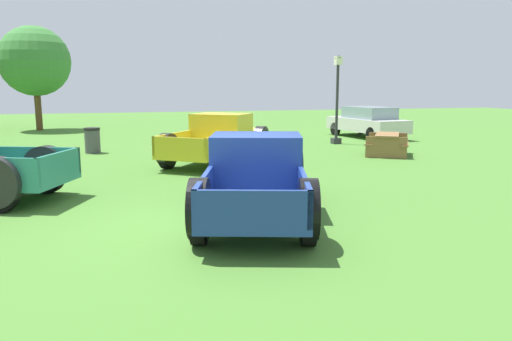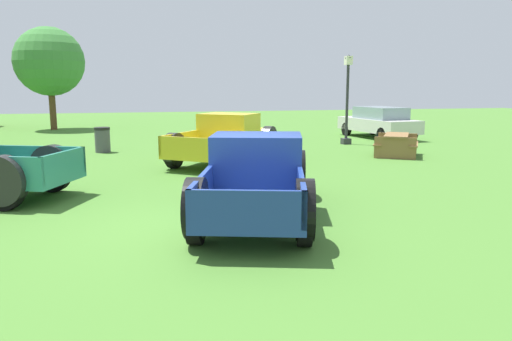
{
  "view_description": "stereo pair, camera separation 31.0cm",
  "coord_description": "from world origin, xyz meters",
  "px_view_note": "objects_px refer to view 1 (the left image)",
  "views": [
    {
      "loc": [
        -1.71,
        -8.3,
        2.47
      ],
      "look_at": [
        0.72,
        0.41,
        0.9
      ],
      "focal_mm": 34.06,
      "sensor_mm": 36.0,
      "label": 1
    },
    {
      "loc": [
        -1.41,
        -8.37,
        2.47
      ],
      "look_at": [
        0.72,
        0.41,
        0.9
      ],
      "focal_mm": 34.06,
      "sensor_mm": 36.0,
      "label": 2
    }
  ],
  "objects_px": {
    "pickup_truck_foreground": "(256,175)",
    "lamp_post_near": "(337,98)",
    "picnic_table": "(387,142)",
    "trash_can": "(92,140)",
    "sedan_distant_a": "(367,121)",
    "pickup_truck_behind_right": "(222,138)",
    "oak_tree_east": "(35,61)"
  },
  "relations": [
    {
      "from": "picnic_table",
      "to": "pickup_truck_behind_right",
      "type": "bearing_deg",
      "value": 176.97
    },
    {
      "from": "pickup_truck_behind_right",
      "to": "lamp_post_near",
      "type": "distance_m",
      "value": 6.86
    },
    {
      "from": "pickup_truck_foreground",
      "to": "lamp_post_near",
      "type": "height_order",
      "value": "lamp_post_near"
    },
    {
      "from": "picnic_table",
      "to": "trash_can",
      "type": "height_order",
      "value": "trash_can"
    },
    {
      "from": "sedan_distant_a",
      "to": "oak_tree_east",
      "type": "distance_m",
      "value": 18.48
    },
    {
      "from": "trash_can",
      "to": "sedan_distant_a",
      "type": "bearing_deg",
      "value": 10.35
    },
    {
      "from": "pickup_truck_behind_right",
      "to": "picnic_table",
      "type": "bearing_deg",
      "value": -3.03
    },
    {
      "from": "pickup_truck_foreground",
      "to": "picnic_table",
      "type": "height_order",
      "value": "pickup_truck_foreground"
    },
    {
      "from": "lamp_post_near",
      "to": "picnic_table",
      "type": "distance_m",
      "value": 4.1
    },
    {
      "from": "sedan_distant_a",
      "to": "oak_tree_east",
      "type": "relative_size",
      "value": 0.81
    },
    {
      "from": "picnic_table",
      "to": "lamp_post_near",
      "type": "bearing_deg",
      "value": 93.58
    },
    {
      "from": "pickup_truck_foreground",
      "to": "pickup_truck_behind_right",
      "type": "distance_m",
      "value": 6.85
    },
    {
      "from": "pickup_truck_behind_right",
      "to": "trash_can",
      "type": "distance_m",
      "value": 5.36
    },
    {
      "from": "lamp_post_near",
      "to": "pickup_truck_behind_right",
      "type": "bearing_deg",
      "value": -148.81
    },
    {
      "from": "lamp_post_near",
      "to": "sedan_distant_a",
      "type": "bearing_deg",
      "value": 37.84
    },
    {
      "from": "sedan_distant_a",
      "to": "oak_tree_east",
      "type": "height_order",
      "value": "oak_tree_east"
    },
    {
      "from": "lamp_post_near",
      "to": "trash_can",
      "type": "xyz_separation_m",
      "value": [
        -10.08,
        -0.31,
        -1.51
      ]
    },
    {
      "from": "pickup_truck_foreground",
      "to": "oak_tree_east",
      "type": "xyz_separation_m",
      "value": [
        -6.98,
        20.92,
        3.1
      ]
    },
    {
      "from": "pickup_truck_behind_right",
      "to": "sedan_distant_a",
      "type": "height_order",
      "value": "pickup_truck_behind_right"
    },
    {
      "from": "pickup_truck_behind_right",
      "to": "oak_tree_east",
      "type": "xyz_separation_m",
      "value": [
        -7.71,
        14.11,
        3.09
      ]
    },
    {
      "from": "trash_can",
      "to": "pickup_truck_behind_right",
      "type": "bearing_deg",
      "value": -36.5
    },
    {
      "from": "sedan_distant_a",
      "to": "lamp_post_near",
      "type": "height_order",
      "value": "lamp_post_near"
    },
    {
      "from": "pickup_truck_foreground",
      "to": "pickup_truck_behind_right",
      "type": "xyz_separation_m",
      "value": [
        0.73,
        6.81,
        0.01
      ]
    },
    {
      "from": "sedan_distant_a",
      "to": "lamp_post_near",
      "type": "distance_m",
      "value": 3.48
    },
    {
      "from": "pickup_truck_foreground",
      "to": "oak_tree_east",
      "type": "relative_size",
      "value": 0.93
    },
    {
      "from": "picnic_table",
      "to": "trash_can",
      "type": "relative_size",
      "value": 2.43
    },
    {
      "from": "trash_can",
      "to": "oak_tree_east",
      "type": "bearing_deg",
      "value": 107.33
    },
    {
      "from": "pickup_truck_foreground",
      "to": "oak_tree_east",
      "type": "height_order",
      "value": "oak_tree_east"
    },
    {
      "from": "pickup_truck_behind_right",
      "to": "lamp_post_near",
      "type": "height_order",
      "value": "lamp_post_near"
    },
    {
      "from": "pickup_truck_foreground",
      "to": "sedan_distant_a",
      "type": "height_order",
      "value": "pickup_truck_foreground"
    },
    {
      "from": "pickup_truck_behind_right",
      "to": "picnic_table",
      "type": "relative_size",
      "value": 2.27
    },
    {
      "from": "oak_tree_east",
      "to": "sedan_distant_a",
      "type": "bearing_deg",
      "value": -28.2
    }
  ]
}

